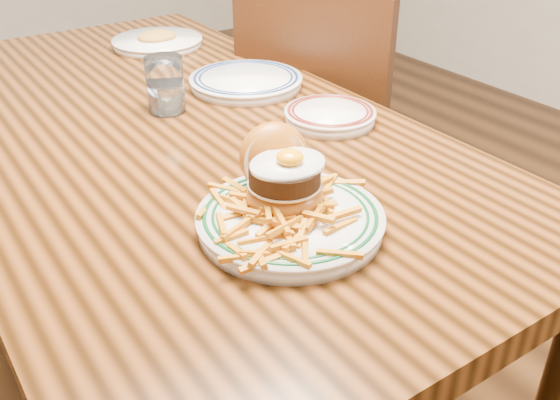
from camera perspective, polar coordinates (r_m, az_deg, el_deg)
floor at (r=1.73m, az=-8.14°, el=-16.51°), size 6.00×6.00×0.00m
table at (r=1.33m, az=-10.18°, el=3.53°), size 0.85×1.60×0.75m
chair_right at (r=1.77m, az=4.61°, el=5.43°), size 0.57×0.57×0.95m
main_plate at (r=0.91m, az=0.69°, el=-0.25°), size 0.28×0.29×0.13m
side_plate at (r=1.27m, az=4.59°, el=7.78°), size 0.18×0.19×0.03m
rear_plate at (r=1.45m, az=-3.13°, el=10.84°), size 0.26×0.26×0.03m
water_glass at (r=1.33m, az=-10.42°, el=10.04°), size 0.08×0.08×0.12m
far_plate at (r=1.79m, az=-11.15°, el=14.04°), size 0.25×0.25×0.04m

